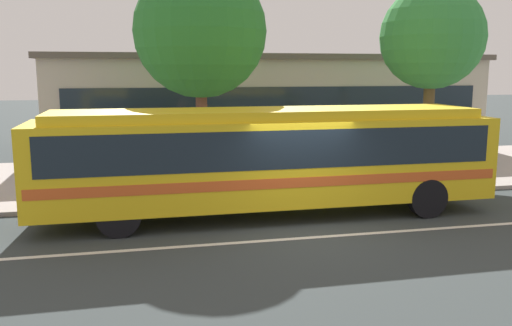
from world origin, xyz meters
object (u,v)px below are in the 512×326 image
pedestrian_waiting_near_sign (241,161)px  street_tree_mid_block (432,38)px  transit_bus (268,154)px  pedestrian_walking_along_curb (79,158)px  street_tree_near_stop (200,32)px

pedestrian_waiting_near_sign → street_tree_mid_block: size_ratio=0.26×
transit_bus → pedestrian_walking_along_curb: transit_bus is taller
street_tree_near_stop → street_tree_mid_block: size_ratio=1.06×
street_tree_mid_block → transit_bus: bearing=-147.6°
transit_bus → street_tree_mid_block: bearing=32.4°
transit_bus → street_tree_mid_block: 8.94m
pedestrian_walking_along_curb → pedestrian_waiting_near_sign: bearing=-18.8°
transit_bus → street_tree_near_stop: (-1.08, 4.78, 3.32)m
transit_bus → street_tree_mid_block: (7.04, 4.48, 3.22)m
street_tree_near_stop → street_tree_mid_block: bearing=-2.2°
street_tree_mid_block → street_tree_near_stop: bearing=177.8°
pedestrian_waiting_near_sign → street_tree_mid_block: 8.64m
pedestrian_walking_along_curb → street_tree_near_stop: street_tree_near_stop is taller
pedestrian_waiting_near_sign → street_tree_near_stop: size_ratio=0.25×
transit_bus → street_tree_near_stop: street_tree_near_stop is taller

